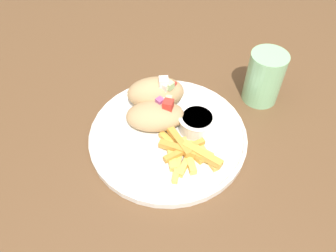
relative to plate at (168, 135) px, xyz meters
name	(u,v)px	position (x,y,z in m)	size (l,w,h in m)	color
table	(165,165)	(0.01, -0.02, -0.07)	(1.50, 1.50, 0.77)	brown
plate	(168,135)	(0.00, 0.00, 0.00)	(0.29, 0.29, 0.02)	white
pita_sandwich_near	(156,115)	(-0.03, 0.00, 0.03)	(0.12, 0.12, 0.06)	tan
pita_sandwich_far	(156,93)	(-0.07, 0.04, 0.04)	(0.12, 0.13, 0.07)	tan
fries_pile	(187,151)	(0.06, -0.01, 0.01)	(0.13, 0.10, 0.03)	gold
sauce_ramekin	(197,121)	(0.03, 0.05, 0.02)	(0.07, 0.07, 0.03)	white
water_glass	(264,80)	(0.07, 0.21, 0.04)	(0.07, 0.07, 0.11)	#8CCC93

